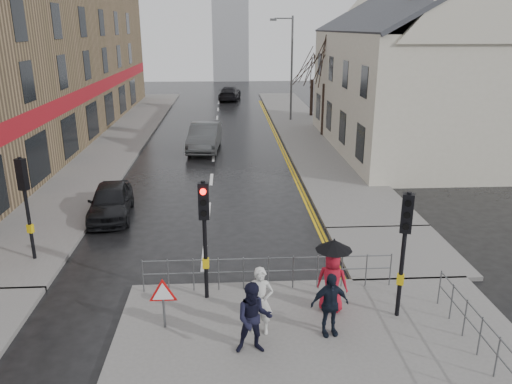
{
  "coord_description": "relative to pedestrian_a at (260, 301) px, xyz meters",
  "views": [
    {
      "loc": [
        0.86,
        -12.15,
        7.31
      ],
      "look_at": [
        1.85,
        4.97,
        1.62
      ],
      "focal_mm": 35.0,
      "sensor_mm": 36.0,
      "label": 1
    }
  ],
  "objects": [
    {
      "name": "left_pavement",
      "position": [
        -8.08,
        24.55,
        -0.94
      ],
      "size": [
        4.0,
        44.0,
        0.14
      ],
      "primitive_type": "cube",
      "color": "#605E5B",
      "rests_on": "ground"
    },
    {
      "name": "guard_railing_front",
      "position": [
        0.37,
        2.15,
        -0.15
      ],
      "size": [
        7.14,
        0.04,
        1.0
      ],
      "color": "#595B5E",
      "rests_on": "near_pavement"
    },
    {
      "name": "ground",
      "position": [
        -1.58,
        1.55,
        -1.01
      ],
      "size": [
        120.0,
        120.0,
        0.0
      ],
      "primitive_type": "plane",
      "color": "black",
      "rests_on": "ground"
    },
    {
      "name": "traffic_signal_far_left",
      "position": [
        -7.08,
        4.55,
        1.45
      ],
      "size": [
        0.34,
        0.33,
        3.4
      ],
      "color": "black",
      "rests_on": "left_pavement"
    },
    {
      "name": "right_pavement",
      "position": [
        4.92,
        26.55,
        -0.94
      ],
      "size": [
        4.0,
        40.0,
        0.14
      ],
      "primitive_type": "cube",
      "color": "#605E5B",
      "rests_on": "ground"
    },
    {
      "name": "car_far",
      "position": [
        -0.43,
        42.26,
        -0.29
      ],
      "size": [
        2.55,
        5.12,
        1.43
      ],
      "primitive_type": "imported",
      "rotation": [
        0.0,
        0.0,
        3.03
      ],
      "color": "black",
      "rests_on": "ground"
    },
    {
      "name": "pedestrian_with_umbrella",
      "position": [
        1.94,
        0.91,
        0.25
      ],
      "size": [
        0.97,
        0.96,
        2.03
      ],
      "color": "#AA1324",
      "rests_on": "near_pavement"
    },
    {
      "name": "guard_railing_side",
      "position": [
        4.92,
        -1.2,
        -0.16
      ],
      "size": [
        0.04,
        4.54,
        1.0
      ],
      "color": "#595B5E",
      "rests_on": "near_pavement"
    },
    {
      "name": "building_left_terrace",
      "position": [
        -13.58,
        23.55,
        3.99
      ],
      "size": [
        8.0,
        42.0,
        10.0
      ],
      "primitive_type": "cube",
      "color": "#7E6549",
      "rests_on": "ground"
    },
    {
      "name": "pedestrian_d",
      "position": [
        1.66,
        -0.16,
        -0.05
      ],
      "size": [
        1.01,
        0.54,
        1.63
      ],
      "primitive_type": "imported",
      "rotation": [
        0.0,
        0.0,
        0.16
      ],
      "color": "black",
      "rests_on": "near_pavement"
    },
    {
      "name": "building_right_cream",
      "position": [
        10.42,
        19.55,
        3.77
      ],
      "size": [
        9.0,
        16.4,
        10.1
      ],
      "color": "beige",
      "rests_on": "ground"
    },
    {
      "name": "warning_sign",
      "position": [
        -2.38,
        0.34,
        0.04
      ],
      "size": [
        0.8,
        0.07,
        1.35
      ],
      "color": "#595B5E",
      "rests_on": "near_pavement"
    },
    {
      "name": "traffic_signal_near_right",
      "position": [
        3.62,
        0.55,
        1.45
      ],
      "size": [
        0.34,
        0.33,
        3.4
      ],
      "color": "black",
      "rests_on": "near_pavement"
    },
    {
      "name": "traffic_signal_near_left",
      "position": [
        -1.38,
        1.75,
        1.45
      ],
      "size": [
        0.28,
        0.27,
        3.4
      ],
      "color": "black",
      "rests_on": "near_pavement"
    },
    {
      "name": "street_lamp",
      "position": [
        4.24,
        29.55,
        3.7
      ],
      "size": [
        1.83,
        0.25,
        8.0
      ],
      "color": "#595B5E",
      "rests_on": "right_pavement"
    },
    {
      "name": "pavement_bridge_right",
      "position": [
        4.92,
        4.55,
        -0.94
      ],
      "size": [
        4.0,
        4.2,
        0.14
      ],
      "primitive_type": "cube",
      "color": "#605E5B",
      "rests_on": "ground"
    },
    {
      "name": "car_mid",
      "position": [
        -2.15,
        19.94,
        -0.18
      ],
      "size": [
        2.1,
        5.11,
        1.65
      ],
      "primitive_type": "imported",
      "rotation": [
        0.0,
        0.0,
        -0.07
      ],
      "color": "#4F5355",
      "rests_on": "ground"
    },
    {
      "name": "church_tower",
      "position": [
        -0.08,
        63.55,
        7.99
      ],
      "size": [
        5.0,
        5.0,
        18.0
      ],
      "primitive_type": "cube",
      "color": "#989AA0",
      "rests_on": "ground"
    },
    {
      "name": "pedestrian_a",
      "position": [
        0.0,
        0.0,
        0.0
      ],
      "size": [
        0.69,
        0.51,
        1.73
      ],
      "primitive_type": "imported",
      "rotation": [
        0.0,
        0.0,
        -0.17
      ],
      "color": "silver",
      "rests_on": "near_pavement"
    },
    {
      "name": "car_parked",
      "position": [
        -5.45,
        8.56,
        -0.33
      ],
      "size": [
        1.99,
        4.12,
        1.35
      ],
      "primitive_type": "imported",
      "rotation": [
        0.0,
        0.0,
        0.1
      ],
      "color": "black",
      "rests_on": "ground"
    },
    {
      "name": "pedestrian_b",
      "position": [
        -0.2,
        -0.76,
        0.01
      ],
      "size": [
        0.85,
        0.66,
        1.75
      ],
      "primitive_type": "imported",
      "rotation": [
        0.0,
        0.0,
        0.0
      ],
      "color": "black",
      "rests_on": "near_pavement"
    },
    {
      "name": "tree_far",
      "position": [
        6.42,
        31.55,
        3.42
      ],
      "size": [
        2.4,
        2.4,
        5.64
      ],
      "color": "#2E1F19",
      "rests_on": "right_pavement"
    },
    {
      "name": "tree_near",
      "position": [
        5.92,
        23.55,
        4.13
      ],
      "size": [
        2.4,
        2.4,
        6.58
      ],
      "color": "#2E1F19",
      "rests_on": "right_pavement"
    }
  ]
}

